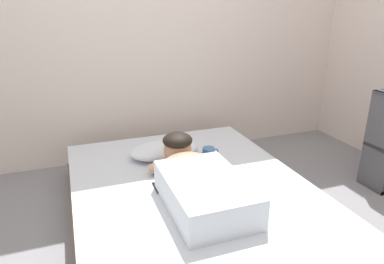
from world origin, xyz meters
TOP-DOWN VIEW (x-y plane):
  - ground_plane at (0.00, 0.00)m, footprint 11.73×11.73m
  - back_wall at (0.00, 1.46)m, footprint 3.86×0.12m
  - bed at (-0.02, 0.22)m, footprint 1.49×2.00m
  - pillow at (-0.06, 0.73)m, footprint 0.52×0.32m
  - person_lying at (-0.03, 0.12)m, footprint 0.43×0.92m
  - coffee_cup at (0.25, 0.61)m, footprint 0.12×0.09m
  - cell_phone at (-0.22, 0.28)m, footprint 0.07×0.14m

SIDE VIEW (x-z plane):
  - ground_plane at x=0.00m, z-range 0.00..0.00m
  - bed at x=-0.02m, z-range 0.00..0.26m
  - cell_phone at x=-0.22m, z-range 0.26..0.27m
  - coffee_cup at x=0.25m, z-range 0.26..0.34m
  - pillow at x=-0.06m, z-range 0.26..0.37m
  - person_lying at x=-0.03m, z-range 0.23..0.50m
  - back_wall at x=0.00m, z-range 0.00..2.50m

